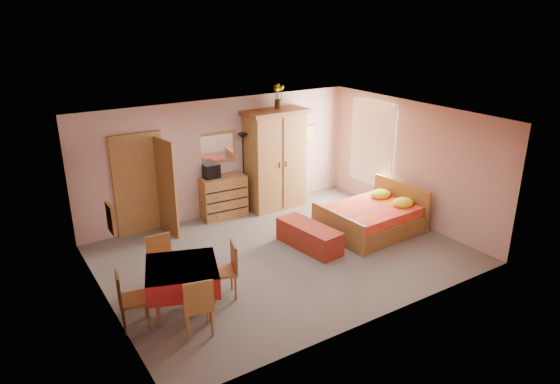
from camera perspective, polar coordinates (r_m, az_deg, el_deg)
floor at (r=9.55m, az=0.47°, el=-7.13°), size 6.50×6.50×0.00m
ceiling at (r=8.67m, az=0.52°, el=8.32°), size 6.50×6.50×0.00m
wall_back at (r=11.10m, az=-6.59°, el=3.94°), size 6.50×0.10×2.60m
wall_front at (r=7.23m, az=11.44°, el=-5.50°), size 6.50×0.10×2.60m
wall_left at (r=7.87m, az=-19.81°, el=-4.16°), size 0.10×5.00×2.60m
wall_right at (r=11.05m, az=14.77°, el=3.32°), size 0.10×5.00×2.60m
doorway at (r=10.51m, az=-15.77°, el=0.77°), size 1.06×0.12×2.15m
window at (r=11.80m, az=10.47°, el=5.46°), size 0.08×1.40×1.95m
picture_left at (r=7.18m, az=-18.81°, el=-2.91°), size 0.04×0.32×0.42m
picture_back at (r=12.19m, az=3.43°, el=6.72°), size 0.30×0.04×0.40m
chest_of_drawers at (r=11.12m, az=-6.52°, el=-0.53°), size 1.02×0.56×0.94m
wall_mirror at (r=10.97m, az=-7.24°, el=5.07°), size 0.86×0.10×0.68m
stereo at (r=10.86m, az=-7.84°, el=2.39°), size 0.34×0.26×0.31m
floor_lamp at (r=11.23m, az=-4.17°, el=2.14°), size 0.27×0.27×1.83m
wardrobe at (r=11.42m, az=-0.57°, el=3.74°), size 1.50×0.82×2.29m
sunflower_vase at (r=11.23m, az=-0.22°, el=10.91°), size 0.23×0.23×0.55m
bed at (r=10.48m, az=10.28°, el=-2.20°), size 2.01×1.62×0.89m
bench at (r=9.73m, az=3.35°, el=-5.08°), size 0.69×1.45×0.47m
dining_table at (r=7.87m, az=-11.02°, el=-10.74°), size 1.34×1.34×0.77m
chair_south at (r=7.33m, az=-9.44°, el=-12.52°), size 0.50×0.50×0.92m
chair_north at (r=8.46m, az=-13.18°, el=-8.03°), size 0.42×0.42×0.91m
chair_west at (r=7.64m, az=-16.37°, el=-11.63°), size 0.49×0.49×0.92m
chair_east at (r=8.10m, az=-6.57°, el=-8.93°), size 0.52×0.52×0.92m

